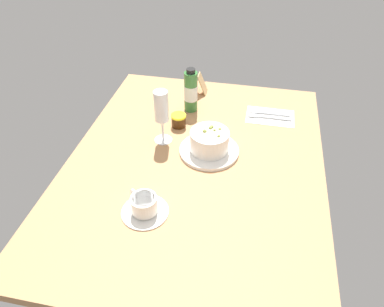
# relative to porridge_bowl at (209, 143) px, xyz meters

# --- Properties ---
(ground_plane) EXTENTS (1.10, 0.84, 0.03)m
(ground_plane) POSITION_rel_porridge_bowl_xyz_m (-0.06, 0.04, -0.06)
(ground_plane) COLOR #B27F51
(porridge_bowl) EXTENTS (0.20, 0.20, 0.09)m
(porridge_bowl) POSITION_rel_porridge_bowl_xyz_m (0.00, 0.00, 0.00)
(porridge_bowl) COLOR white
(porridge_bowl) RESTS_ON ground_plane
(cutlery_setting) EXTENTS (0.12, 0.18, 0.01)m
(cutlery_setting) POSITION_rel_porridge_bowl_xyz_m (0.26, -0.19, -0.04)
(cutlery_setting) COLOR white
(cutlery_setting) RESTS_ON ground_plane
(coffee_cup) EXTENTS (0.14, 0.14, 0.06)m
(coffee_cup) POSITION_rel_porridge_bowl_xyz_m (-0.30, 0.14, -0.01)
(coffee_cup) COLOR white
(coffee_cup) RESTS_ON ground_plane
(wine_glass) EXTENTS (0.06, 0.06, 0.20)m
(wine_glass) POSITION_rel_porridge_bowl_xyz_m (0.03, 0.17, 0.09)
(wine_glass) COLOR white
(wine_glass) RESTS_ON ground_plane
(jam_jar) EXTENTS (0.06, 0.06, 0.05)m
(jam_jar) POSITION_rel_porridge_bowl_xyz_m (0.13, 0.14, -0.02)
(jam_jar) COLOR #3B200B
(jam_jar) RESTS_ON ground_plane
(sauce_bottle_green) EXTENTS (0.05, 0.05, 0.18)m
(sauce_bottle_green) POSITION_rel_porridge_bowl_xyz_m (0.25, 0.11, 0.04)
(sauce_bottle_green) COLOR #337233
(sauce_bottle_green) RESTS_ON ground_plane
(menu_card) EXTENTS (0.05, 0.07, 0.09)m
(menu_card) POSITION_rel_porridge_bowl_xyz_m (0.39, 0.11, 0.00)
(menu_card) COLOR tan
(menu_card) RESTS_ON ground_plane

